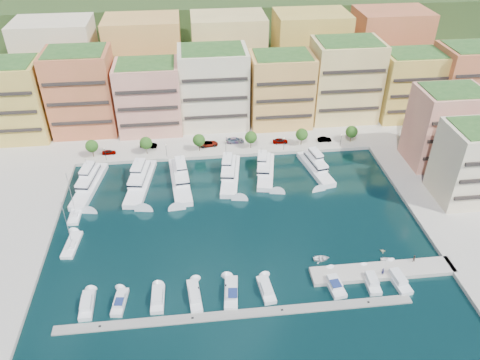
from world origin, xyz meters
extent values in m
plane|color=black|center=(0.00, 0.00, 0.00)|extent=(400.00, 400.00, 0.00)
cube|color=#9E998E|center=(0.00, 62.00, 0.00)|extent=(220.00, 64.00, 2.00)
cube|color=#263E19|center=(0.00, 110.00, 0.00)|extent=(240.00, 40.00, 58.00)
cube|color=gray|center=(-3.00, -30.00, 0.00)|extent=(72.00, 2.20, 0.35)
cube|color=#9E998E|center=(30.00, -22.00, 0.00)|extent=(32.00, 5.00, 2.00)
cube|color=gold|center=(-66.00, 50.00, 13.00)|extent=(22.00, 16.00, 24.00)
cube|color=black|center=(-66.00, 41.75, 13.00)|extent=(20.24, 0.50, 0.90)
cube|color=#C96543|center=(-44.00, 52.00, 14.00)|extent=(20.00, 16.00, 26.00)
cube|color=black|center=(-44.00, 43.75, 14.00)|extent=(18.40, 0.50, 0.90)
cube|color=#265120|center=(-44.00, 52.00, 27.40)|extent=(17.60, 14.08, 0.80)
cube|color=#E5A180|center=(-23.00, 50.00, 12.00)|extent=(20.00, 15.00, 22.00)
cube|color=black|center=(-23.00, 42.25, 12.00)|extent=(18.40, 0.50, 0.90)
cube|color=#265120|center=(-23.00, 50.00, 23.40)|extent=(17.60, 13.20, 0.80)
cube|color=beige|center=(-2.00, 52.00, 13.50)|extent=(22.00, 16.00, 25.00)
cube|color=black|center=(-2.00, 43.75, 13.50)|extent=(20.24, 0.50, 0.90)
cube|color=#265120|center=(-2.00, 52.00, 26.40)|extent=(19.36, 14.08, 0.80)
cube|color=#E1A754|center=(20.00, 50.00, 12.50)|extent=(20.00, 15.00, 23.00)
cube|color=black|center=(20.00, 42.25, 12.50)|extent=(18.40, 0.50, 0.90)
cube|color=#265120|center=(20.00, 50.00, 24.40)|extent=(17.60, 13.20, 0.80)
cube|color=#F0D47F|center=(42.00, 52.00, 14.00)|extent=(22.00, 16.00, 26.00)
cube|color=black|center=(42.00, 43.75, 14.00)|extent=(20.24, 0.50, 0.90)
cube|color=#265120|center=(42.00, 52.00, 27.40)|extent=(19.36, 14.08, 0.80)
cube|color=gold|center=(64.00, 50.00, 12.00)|extent=(20.00, 15.00, 22.00)
cube|color=black|center=(64.00, 42.25, 12.00)|extent=(18.40, 0.50, 0.90)
cube|color=#265120|center=(64.00, 50.00, 23.40)|extent=(17.60, 13.20, 0.80)
cube|color=#C96543|center=(84.00, 48.00, 13.00)|extent=(22.00, 16.00, 24.00)
cube|color=#265120|center=(84.00, 48.00, 25.40)|extent=(19.36, 14.08, 0.80)
cube|color=#E5A180|center=(62.00, 20.00, 12.00)|extent=(18.00, 14.00, 22.00)
cube|color=black|center=(62.00, 12.75, 12.00)|extent=(16.56, 0.50, 0.90)
cube|color=#265120|center=(62.00, 20.00, 23.40)|extent=(15.84, 12.32, 0.80)
cube|color=beige|center=(62.00, 2.00, 11.00)|extent=(18.00, 14.00, 20.00)
cube|color=beige|center=(-55.00, 74.00, 16.00)|extent=(26.00, 18.00, 30.00)
cube|color=#E1A754|center=(-25.00, 74.00, 16.00)|extent=(26.00, 18.00, 30.00)
cube|color=#F0D47F|center=(5.00, 74.00, 16.00)|extent=(26.00, 18.00, 30.00)
cube|color=gold|center=(35.00, 74.00, 16.00)|extent=(26.00, 18.00, 30.00)
cube|color=#C96543|center=(65.00, 74.00, 16.00)|extent=(26.00, 18.00, 30.00)
cylinder|color=#473323|center=(-40.00, 33.50, 2.50)|extent=(0.24, 0.24, 3.00)
sphere|color=#1C4814|center=(-40.00, 33.50, 4.75)|extent=(3.80, 3.80, 3.80)
cylinder|color=#473323|center=(-24.00, 33.50, 2.50)|extent=(0.24, 0.24, 3.00)
sphere|color=#1C4814|center=(-24.00, 33.50, 4.75)|extent=(3.80, 3.80, 3.80)
cylinder|color=#473323|center=(-8.00, 33.50, 2.50)|extent=(0.24, 0.24, 3.00)
sphere|color=#1C4814|center=(-8.00, 33.50, 4.75)|extent=(3.80, 3.80, 3.80)
cylinder|color=#473323|center=(8.00, 33.50, 2.50)|extent=(0.24, 0.24, 3.00)
sphere|color=#1C4814|center=(8.00, 33.50, 4.75)|extent=(3.80, 3.80, 3.80)
cylinder|color=#473323|center=(24.00, 33.50, 2.50)|extent=(0.24, 0.24, 3.00)
sphere|color=#1C4814|center=(24.00, 33.50, 4.75)|extent=(3.80, 3.80, 3.80)
cylinder|color=#473323|center=(40.00, 33.50, 2.50)|extent=(0.24, 0.24, 3.00)
sphere|color=#1C4814|center=(40.00, 33.50, 4.75)|extent=(3.80, 3.80, 3.80)
cylinder|color=black|center=(-36.00, 31.20, 3.00)|extent=(0.10, 0.10, 4.00)
sphere|color=#FFF2CC|center=(-36.00, 31.20, 5.05)|extent=(0.30, 0.30, 0.30)
cylinder|color=black|center=(-18.00, 31.20, 3.00)|extent=(0.10, 0.10, 4.00)
sphere|color=#FFF2CC|center=(-18.00, 31.20, 5.05)|extent=(0.30, 0.30, 0.30)
cylinder|color=black|center=(0.00, 31.20, 3.00)|extent=(0.10, 0.10, 4.00)
sphere|color=#FFF2CC|center=(0.00, 31.20, 5.05)|extent=(0.30, 0.30, 0.30)
cylinder|color=black|center=(18.00, 31.20, 3.00)|extent=(0.10, 0.10, 4.00)
sphere|color=#FFF2CC|center=(18.00, 31.20, 5.05)|extent=(0.30, 0.30, 0.30)
cylinder|color=black|center=(36.00, 31.20, 3.00)|extent=(0.10, 0.10, 4.00)
sphere|color=#FFF2CC|center=(36.00, 31.20, 5.05)|extent=(0.30, 0.30, 0.30)
cube|color=white|center=(-39.10, 18.28, 0.35)|extent=(7.86, 21.86, 2.30)
cube|color=white|center=(-39.10, 20.42, 2.40)|extent=(5.48, 12.22, 1.80)
cube|color=black|center=(-39.10, 20.42, 2.40)|extent=(5.55, 12.29, 0.55)
cube|color=white|center=(-39.10, 22.14, 4.00)|extent=(3.64, 6.78, 1.40)
cylinder|color=#B2B2B7|center=(-39.10, 23.43, 5.60)|extent=(0.14, 0.14, 1.80)
cube|color=white|center=(-25.06, 17.91, 0.35)|extent=(8.17, 22.66, 2.30)
cube|color=white|center=(-25.06, 20.13, 2.40)|extent=(5.80, 12.66, 1.80)
cube|color=black|center=(-25.06, 20.13, 2.40)|extent=(5.86, 12.73, 0.55)
cube|color=white|center=(-25.06, 21.90, 4.00)|extent=(3.90, 7.02, 1.40)
cylinder|color=#B2B2B7|center=(-25.06, 23.23, 5.60)|extent=(0.14, 0.14, 1.80)
cube|color=black|center=(-25.06, 17.91, -0.10)|extent=(8.22, 22.71, 0.35)
cube|color=white|center=(-14.09, 17.73, 0.35)|extent=(6.70, 22.86, 2.30)
cube|color=white|center=(-14.09, 19.99, 2.40)|extent=(4.94, 12.69, 1.80)
cube|color=black|center=(-14.09, 19.99, 2.40)|extent=(5.01, 12.76, 0.55)
cube|color=white|center=(-14.09, 21.79, 4.00)|extent=(3.41, 6.99, 1.40)
cylinder|color=#B2B2B7|center=(-14.09, 23.14, 5.60)|extent=(0.14, 0.14, 1.80)
cube|color=white|center=(0.24, 18.86, 0.35)|extent=(7.56, 20.72, 2.30)
cube|color=white|center=(0.24, 20.89, 2.40)|extent=(5.35, 11.58, 1.80)
cube|color=black|center=(0.24, 20.89, 2.40)|extent=(5.42, 11.65, 0.55)
cube|color=white|center=(0.24, 22.51, 4.00)|extent=(3.60, 6.42, 1.40)
cylinder|color=#B2B2B7|center=(0.24, 23.73, 5.60)|extent=(0.14, 0.14, 1.80)
cube|color=white|center=(10.62, 19.78, 0.35)|extent=(7.76, 18.93, 2.30)
cube|color=white|center=(10.62, 21.62, 2.40)|extent=(5.40, 10.63, 1.80)
cube|color=black|center=(10.62, 21.62, 2.40)|extent=(5.47, 10.70, 0.55)
cube|color=white|center=(10.62, 23.10, 4.00)|extent=(3.59, 5.93, 1.40)
cylinder|color=#B2B2B7|center=(10.62, 24.20, 5.60)|extent=(0.14, 0.14, 1.80)
cube|color=black|center=(10.62, 19.78, -0.10)|extent=(7.82, 18.99, 0.35)
cube|color=white|center=(25.30, 19.70, 0.35)|extent=(7.46, 19.01, 2.30)
cube|color=white|center=(25.30, 21.56, 2.40)|extent=(5.16, 10.66, 1.80)
cube|color=black|center=(25.30, 21.56, 2.40)|extent=(5.23, 10.73, 0.55)
cube|color=white|center=(25.30, 23.05, 4.00)|extent=(3.41, 5.93, 1.40)
cylinder|color=#B2B2B7|center=(25.30, 24.17, 5.60)|extent=(0.14, 0.14, 1.80)
cube|color=silver|center=(-33.20, -24.50, 0.25)|extent=(2.83, 7.66, 1.40)
cube|color=silver|center=(-33.20, -24.88, 1.55)|extent=(2.14, 3.70, 1.10)
cube|color=black|center=(-33.20, -23.36, 1.30)|extent=(1.89, 0.15, 0.55)
cube|color=silver|center=(-26.66, -24.50, 0.25)|extent=(3.22, 7.32, 1.40)
cube|color=silver|center=(-26.66, -24.85, 1.55)|extent=(2.24, 3.60, 1.10)
cube|color=black|center=(-26.66, -23.44, 1.30)|extent=(1.69, 0.31, 0.55)
cube|color=navy|center=(-26.66, -25.78, 2.15)|extent=(1.89, 2.31, 0.12)
cube|color=silver|center=(-18.97, -24.50, 0.25)|extent=(2.82, 7.37, 1.40)
cube|color=silver|center=(-18.97, -24.87, 1.55)|extent=(2.14, 3.56, 1.10)
cube|color=black|center=(-18.97, -23.40, 1.30)|extent=(1.90, 0.15, 0.55)
cube|color=silver|center=(-11.42, -24.50, 0.25)|extent=(3.20, 8.93, 1.40)
cube|color=silver|center=(-11.42, -24.94, 1.55)|extent=(2.26, 4.35, 1.10)
cube|color=black|center=(-11.42, -23.19, 1.30)|extent=(1.74, 0.26, 0.55)
cube|color=silver|center=(-3.77, -24.50, 0.25)|extent=(3.70, 9.16, 1.40)
cube|color=silver|center=(-3.77, -24.95, 1.55)|extent=(2.59, 4.49, 1.10)
cube|color=black|center=(-3.77, -23.16, 1.30)|extent=(1.97, 0.32, 0.55)
cube|color=navy|center=(-3.77, -26.10, 2.15)|extent=(2.20, 2.87, 0.12)
cube|color=silver|center=(3.65, -24.50, 0.25)|extent=(3.33, 7.73, 1.40)
cube|color=silver|center=(3.65, -24.88, 1.55)|extent=(2.36, 3.79, 1.10)
cube|color=black|center=(3.65, -23.37, 1.30)|extent=(1.85, 0.29, 0.55)
cube|color=silver|center=(18.24, -24.50, 0.25)|extent=(3.75, 8.13, 1.40)
cube|color=silver|center=(18.24, -24.89, 1.55)|extent=(2.65, 4.00, 1.10)
cube|color=black|center=(18.24, -23.32, 1.30)|extent=(2.05, 0.34, 0.55)
cube|color=navy|center=(18.24, -25.91, 2.15)|extent=(2.26, 2.57, 0.12)
cube|color=silver|center=(26.39, -24.50, 0.25)|extent=(2.80, 7.84, 1.40)
cube|color=silver|center=(26.39, -24.89, 1.55)|extent=(2.11, 3.79, 1.10)
cube|color=black|center=(26.39, -23.33, 1.30)|extent=(1.85, 0.16, 0.55)
cube|color=silver|center=(32.25, -24.50, 0.25)|extent=(3.77, 9.39, 1.40)
cube|color=silver|center=(32.25, -24.96, 1.55)|extent=(2.62, 4.60, 1.10)
cube|color=black|center=(32.25, -23.13, 1.30)|extent=(1.97, 0.33, 0.55)
cube|color=white|center=(-39.64, -5.49, 0.20)|extent=(3.76, 9.28, 1.20)
cube|color=white|center=(-39.64, -6.40, 1.10)|extent=(1.91, 2.43, 0.60)
cylinder|color=#B2B2B7|center=(-39.64, -5.04, 6.80)|extent=(0.14, 0.14, 12.00)
cylinder|color=#B2B2B7|center=(-39.64, -6.85, 1.80)|extent=(0.54, 4.05, 0.10)
cube|color=white|center=(-40.82, 6.17, 0.20)|extent=(2.86, 8.19, 1.20)
cube|color=white|center=(-40.82, 5.36, 1.10)|extent=(1.66, 2.07, 0.60)
cylinder|color=#B2B2B7|center=(-40.82, 6.58, 6.80)|extent=(0.14, 0.14, 12.00)
cylinder|color=#B2B2B7|center=(-40.82, 4.95, 1.80)|extent=(0.17, 3.67, 0.10)
imported|color=beige|center=(32.47, -15.55, 0.37)|extent=(1.77, 1.66, 0.75)
imported|color=silver|center=(17.64, -16.56, 0.39)|extent=(3.83, 2.75, 0.79)
imported|color=silver|center=(32.69, -19.00, 0.39)|extent=(4.40, 3.66, 0.79)
imported|color=gray|center=(-35.53, 34.60, 1.69)|extent=(4.13, 1.82, 1.38)
imported|color=gray|center=(-23.71, 37.34, 1.85)|extent=(5.38, 2.56, 1.70)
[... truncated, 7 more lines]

